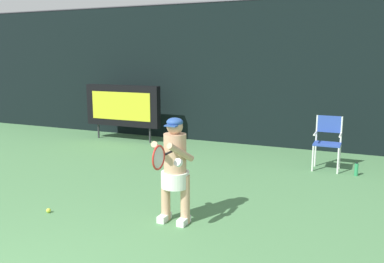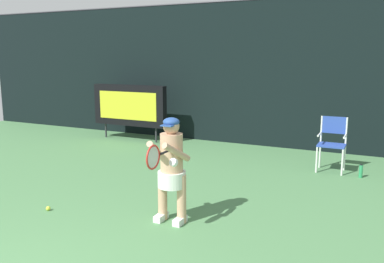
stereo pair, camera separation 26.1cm
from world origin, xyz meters
name	(u,v)px [view 1 (the left image)]	position (x,y,z in m)	size (l,w,h in m)	color
backdrop_screen	(242,74)	(0.00, 8.50, 1.81)	(18.00, 0.12, 3.66)	black
scoreboard	(123,106)	(-3.04, 7.62, 0.95)	(2.20, 0.21, 1.50)	black
umpire_chair	(328,139)	(2.33, 6.80, 0.62)	(0.52, 0.44, 1.08)	white
water_bottle	(356,169)	(2.91, 6.55, 0.12)	(0.07, 0.07, 0.27)	#2D9056
tennis_player	(175,166)	(0.68, 3.17, 0.80)	(0.53, 0.61, 1.46)	white
tennis_racket	(159,157)	(0.73, 2.63, 1.05)	(0.03, 0.60, 0.31)	black
tennis_ball_loose	(49,211)	(-1.17, 2.71, 0.03)	(0.07, 0.07, 0.07)	#CCDB3D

